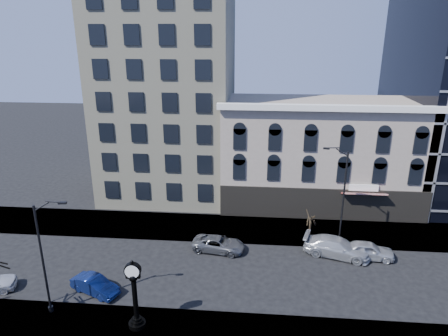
{
  "coord_description": "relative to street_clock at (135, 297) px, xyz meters",
  "views": [
    {
      "loc": [
        4.85,
        -28.83,
        19.33
      ],
      "look_at": [
        2.0,
        4.0,
        8.0
      ],
      "focal_mm": 32.0,
      "sensor_mm": 36.0,
      "label": 1
    }
  ],
  "objects": [
    {
      "name": "car_far_c",
      "position": [
        17.99,
        10.49,
        -1.68
      ],
      "size": [
        4.7,
        2.17,
        1.56
      ],
      "primitive_type": "imported",
      "rotation": [
        0.0,
        0.0,
        1.5
      ],
      "color": "#A5A8AD",
      "rests_on": "ground"
    },
    {
      "name": "cream_tower",
      "position": [
        -3.08,
        25.89,
        16.86
      ],
      "size": [
        15.9,
        15.4,
        42.5
      ],
      "color": "beige",
      "rests_on": "ground"
    },
    {
      "name": "car_near_b",
      "position": [
        -4.37,
        3.5,
        -1.79
      ],
      "size": [
        4.27,
        2.9,
        1.33
      ],
      "primitive_type": "imported",
      "rotation": [
        0.0,
        0.0,
        1.16
      ],
      "color": "#0C194C",
      "rests_on": "ground"
    },
    {
      "name": "car_far_a",
      "position": [
        4.56,
        10.59,
        -1.78
      ],
      "size": [
        5.14,
        2.93,
        1.35
      ],
      "primitive_type": "imported",
      "rotation": [
        0.0,
        0.0,
        1.42
      ],
      "color": "#595B60",
      "rests_on": "ground"
    },
    {
      "name": "sidewalk_far",
      "position": [
        3.03,
        15.01,
        -2.4
      ],
      "size": [
        160.0,
        6.0,
        0.12
      ],
      "primitive_type": "cube",
      "color": "gray",
      "rests_on": "ground"
    },
    {
      "name": "ground",
      "position": [
        3.03,
        7.01,
        -2.46
      ],
      "size": [
        160.0,
        160.0,
        0.0
      ],
      "primitive_type": "plane",
      "color": "black",
      "rests_on": "ground"
    },
    {
      "name": "street_lamp_far",
      "position": [
        15.27,
        13.14,
        4.89
      ],
      "size": [
        2.46,
        0.75,
        9.57
      ],
      "rotation": [
        0.0,
        0.0,
        2.95
      ],
      "color": "black",
      "rests_on": "sidewalk_far"
    },
    {
      "name": "victorian_row",
      "position": [
        15.03,
        22.9,
        3.54
      ],
      "size": [
        22.6,
        11.19,
        12.5
      ],
      "color": "gray",
      "rests_on": "ground"
    },
    {
      "name": "bare_tree_far",
      "position": [
        13.15,
        13.23,
        0.3
      ],
      "size": [
        2.05,
        2.05,
        3.51
      ],
      "color": "#332819",
      "rests_on": "sidewalk_far"
    },
    {
      "name": "street_lamp_near",
      "position": [
        -6.03,
        1.05,
        4.35
      ],
      "size": [
        2.29,
        0.55,
        8.86
      ],
      "rotation": [
        0.0,
        0.0,
        0.13
      ],
      "color": "black",
      "rests_on": "sidewalk_near"
    },
    {
      "name": "car_far_b",
      "position": [
        15.3,
        10.67,
        -1.6
      ],
      "size": [
        6.32,
        3.94,
        1.71
      ],
      "primitive_type": "imported",
      "rotation": [
        0.0,
        0.0,
        1.29
      ],
      "color": "#A5A8AD",
      "rests_on": "ground"
    },
    {
      "name": "street_clock",
      "position": [
        0.0,
        0.0,
        0.0
      ],
      "size": [
        1.17,
        1.17,
        5.17
      ],
      "rotation": [
        0.0,
        0.0,
        0.08
      ],
      "color": "black",
      "rests_on": "sidewalk_near"
    }
  ]
}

